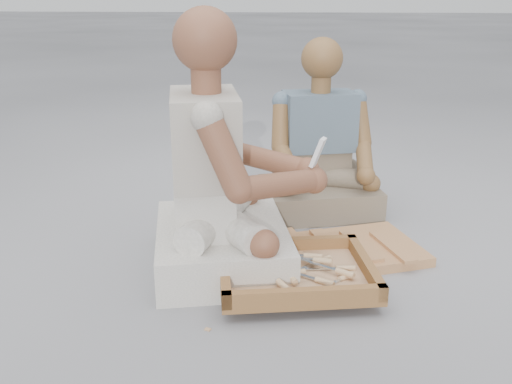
# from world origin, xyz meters

# --- Properties ---
(ground) EXTENTS (60.00, 60.00, 0.00)m
(ground) POSITION_xyz_m (0.00, 0.00, 0.00)
(ground) COLOR #99989D
(ground) RESTS_ON ground
(carved_panel) EXTENTS (0.70, 0.58, 0.04)m
(carved_panel) POSITION_xyz_m (0.31, 0.27, 0.02)
(carved_panel) COLOR #AB7442
(carved_panel) RESTS_ON ground
(tool_tray) EXTENTS (0.62, 0.53, 0.07)m
(tool_tray) POSITION_xyz_m (0.11, -0.03, 0.06)
(tool_tray) COLOR brown
(tool_tray) RESTS_ON carved_panel
(chisel_0) EXTENTS (0.07, 0.22, 0.02)m
(chisel_0) POSITION_xyz_m (0.09, -0.04, 0.08)
(chisel_0) COLOR silver
(chisel_0) RESTS_ON tool_tray
(chisel_1) EXTENTS (0.17, 0.17, 0.02)m
(chisel_1) POSITION_xyz_m (0.19, 0.06, 0.07)
(chisel_1) COLOR silver
(chisel_1) RESTS_ON tool_tray
(chisel_2) EXTENTS (0.08, 0.22, 0.02)m
(chisel_2) POSITION_xyz_m (0.09, -0.08, 0.08)
(chisel_2) COLOR silver
(chisel_2) RESTS_ON tool_tray
(chisel_3) EXTENTS (0.21, 0.10, 0.02)m
(chisel_3) POSITION_xyz_m (0.09, -0.04, 0.07)
(chisel_3) COLOR silver
(chisel_3) RESTS_ON tool_tray
(chisel_4) EXTENTS (0.22, 0.06, 0.02)m
(chisel_4) POSITION_xyz_m (0.18, 0.04, 0.09)
(chisel_4) COLOR silver
(chisel_4) RESTS_ON tool_tray
(chisel_5) EXTENTS (0.20, 0.13, 0.02)m
(chisel_5) POSITION_xyz_m (0.19, -0.09, 0.07)
(chisel_5) COLOR silver
(chisel_5) RESTS_ON tool_tray
(chisel_6) EXTENTS (0.22, 0.03, 0.02)m
(chisel_6) POSITION_xyz_m (0.15, 0.07, 0.09)
(chisel_6) COLOR silver
(chisel_6) RESTS_ON tool_tray
(chisel_7) EXTENTS (0.12, 0.20, 0.02)m
(chisel_7) POSITION_xyz_m (0.05, -0.14, 0.08)
(chisel_7) COLOR silver
(chisel_7) RESTS_ON tool_tray
(chisel_8) EXTENTS (0.20, 0.13, 0.02)m
(chisel_8) POSITION_xyz_m (0.26, -0.04, 0.08)
(chisel_8) COLOR silver
(chisel_8) RESTS_ON tool_tray
(chisel_9) EXTENTS (0.22, 0.05, 0.02)m
(chisel_9) POSITION_xyz_m (0.27, 0.01, 0.07)
(chisel_9) COLOR silver
(chisel_9) RESTS_ON tool_tray
(chisel_10) EXTENTS (0.17, 0.17, 0.02)m
(chisel_10) POSITION_xyz_m (0.27, -0.06, 0.07)
(chisel_10) COLOR silver
(chisel_10) RESTS_ON tool_tray
(wood_chip_0) EXTENTS (0.02, 0.02, 0.00)m
(wood_chip_0) POSITION_xyz_m (-0.17, -0.32, 0.00)
(wood_chip_0) COLOR tan
(wood_chip_0) RESTS_ON ground
(wood_chip_1) EXTENTS (0.02, 0.02, 0.00)m
(wood_chip_1) POSITION_xyz_m (-0.10, -0.12, 0.00)
(wood_chip_1) COLOR tan
(wood_chip_1) RESTS_ON ground
(wood_chip_2) EXTENTS (0.02, 0.02, 0.00)m
(wood_chip_2) POSITION_xyz_m (0.41, -0.06, 0.00)
(wood_chip_2) COLOR tan
(wood_chip_2) RESTS_ON ground
(wood_chip_3) EXTENTS (0.02, 0.02, 0.00)m
(wood_chip_3) POSITION_xyz_m (-0.01, -0.03, 0.00)
(wood_chip_3) COLOR tan
(wood_chip_3) RESTS_ON ground
(wood_chip_4) EXTENTS (0.02, 0.02, 0.00)m
(wood_chip_4) POSITION_xyz_m (-0.20, 0.36, 0.00)
(wood_chip_4) COLOR tan
(wood_chip_4) RESTS_ON ground
(wood_chip_5) EXTENTS (0.02, 0.02, 0.00)m
(wood_chip_5) POSITION_xyz_m (-0.20, 0.24, 0.00)
(wood_chip_5) COLOR tan
(wood_chip_5) RESTS_ON ground
(wood_chip_6) EXTENTS (0.02, 0.02, 0.00)m
(wood_chip_6) POSITION_xyz_m (0.03, 0.21, 0.00)
(wood_chip_6) COLOR tan
(wood_chip_6) RESTS_ON ground
(wood_chip_7) EXTENTS (0.02, 0.02, 0.00)m
(wood_chip_7) POSITION_xyz_m (-0.22, 0.19, 0.00)
(wood_chip_7) COLOR tan
(wood_chip_7) RESTS_ON ground
(wood_chip_8) EXTENTS (0.02, 0.02, 0.00)m
(wood_chip_8) POSITION_xyz_m (-0.24, -0.07, 0.00)
(wood_chip_8) COLOR tan
(wood_chip_8) RESTS_ON ground
(craftsman) EXTENTS (0.72, 0.72, 0.98)m
(craftsman) POSITION_xyz_m (-0.19, 0.15, 0.34)
(craftsman) COLOR silver
(craftsman) RESTS_ON ground
(companion) EXTENTS (0.62, 0.54, 0.84)m
(companion) POSITION_xyz_m (0.20, 0.79, 0.28)
(companion) COLOR #726452
(companion) RESTS_ON ground
(mobile_phone) EXTENTS (0.07, 0.06, 0.11)m
(mobile_phone) POSITION_xyz_m (0.17, 0.16, 0.47)
(mobile_phone) COLOR white
(mobile_phone) RESTS_ON craftsman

